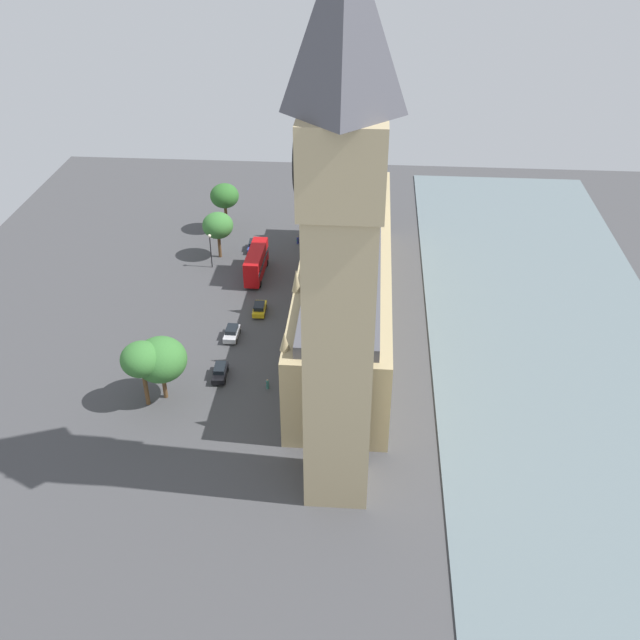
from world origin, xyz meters
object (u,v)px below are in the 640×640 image
(double_decker_bus_far_end, at_px, (256,262))
(street_lamp_slot_11, at_px, (210,244))
(car_black_opposite_hall, at_px, (220,372))
(parliament_building, at_px, (346,273))
(plane_tree_by_river_gate, at_px, (141,360))
(plane_tree_leading, at_px, (225,196))
(plane_tree_midblock, at_px, (218,226))
(car_yellow_cab_under_trees, at_px, (259,308))
(pedestrian_kerbside, at_px, (298,240))
(car_silver_near_tower, at_px, (232,333))
(plane_tree_slot_10, at_px, (161,360))
(clock_tower, at_px, (341,249))
(pedestrian_corner, at_px, (268,384))
(car_blue_trailing, at_px, (253,246))

(double_decker_bus_far_end, distance_m, street_lamp_slot_11, 8.73)
(car_black_opposite_hall, height_order, street_lamp_slot_11, street_lamp_slot_11)
(parliament_building, bearing_deg, plane_tree_by_river_gate, 43.85)
(plane_tree_leading, bearing_deg, plane_tree_midblock, 93.82)
(double_decker_bus_far_end, height_order, car_yellow_cab_under_trees, double_decker_bus_far_end)
(double_decker_bus_far_end, bearing_deg, parliament_building, 145.95)
(pedestrian_kerbside, height_order, plane_tree_leading, plane_tree_leading)
(car_silver_near_tower, height_order, plane_tree_slot_10, plane_tree_slot_10)
(clock_tower, xyz_separation_m, plane_tree_by_river_gate, (25.34, -12.65, -23.07))
(plane_tree_midblock, xyz_separation_m, plane_tree_by_river_gate, (1.68, 41.15, 1.03))
(street_lamp_slot_11, bearing_deg, pedestrian_kerbside, -144.17)
(car_yellow_cab_under_trees, bearing_deg, pedestrian_kerbside, 79.80)
(car_silver_near_tower, height_order, pedestrian_corner, car_silver_near_tower)
(car_blue_trailing, relative_size, pedestrian_kerbside, 2.81)
(double_decker_bus_far_end, xyz_separation_m, pedestrian_corner, (-5.94, 30.39, -1.96))
(car_black_opposite_hall, bearing_deg, car_blue_trailing, -90.85)
(double_decker_bus_far_end, distance_m, plane_tree_leading, 19.31)
(double_decker_bus_far_end, xyz_separation_m, car_silver_near_tower, (0.93, 18.80, -1.75))
(car_black_opposite_hall, distance_m, plane_tree_midblock, 35.78)
(pedestrian_corner, bearing_deg, car_black_opposite_hall, 134.36)
(car_blue_trailing, bearing_deg, plane_tree_leading, -53.03)
(plane_tree_slot_10, bearing_deg, street_lamp_slot_11, -88.50)
(parliament_building, relative_size, car_silver_near_tower, 13.99)
(pedestrian_kerbside, height_order, plane_tree_slot_10, plane_tree_slot_10)
(plane_tree_slot_10, bearing_deg, double_decker_bus_far_end, -102.31)
(plane_tree_slot_10, bearing_deg, plane_tree_leading, -88.90)
(car_black_opposite_hall, height_order, pedestrian_kerbside, car_black_opposite_hall)
(car_black_opposite_hall, bearing_deg, pedestrian_corner, 161.12)
(car_yellow_cab_under_trees, distance_m, plane_tree_slot_10, 24.00)
(car_yellow_cab_under_trees, bearing_deg, plane_tree_midblock, 116.20)
(pedestrian_corner, bearing_deg, plane_tree_by_river_gate, 166.82)
(plane_tree_leading, bearing_deg, plane_tree_slot_10, 91.10)
(car_silver_near_tower, xyz_separation_m, car_black_opposite_hall, (-0.05, 9.58, -0.00))
(car_black_opposite_hall, xyz_separation_m, pedestrian_kerbside, (-6.61, -40.90, -0.21))
(double_decker_bus_far_end, bearing_deg, car_yellow_cab_under_trees, 101.64)
(double_decker_bus_far_end, relative_size, plane_tree_leading, 1.13)
(parliament_building, height_order, street_lamp_slot_11, parliament_building)
(plane_tree_by_river_gate, bearing_deg, parliament_building, -136.15)
(car_black_opposite_hall, distance_m, plane_tree_leading, 46.30)
(pedestrian_kerbside, distance_m, plane_tree_midblock, 15.56)
(pedestrian_corner, bearing_deg, parliament_building, 34.35)
(pedestrian_kerbside, xyz_separation_m, pedestrian_corner, (-0.20, 42.90, 0.00))
(plane_tree_slot_10, bearing_deg, plane_tree_midblock, -89.62)
(pedestrian_kerbside, bearing_deg, plane_tree_midblock, 69.64)
(plane_tree_slot_10, bearing_deg, parliament_building, -135.73)
(car_yellow_cab_under_trees, height_order, car_black_opposite_hall, same)
(car_silver_near_tower, relative_size, plane_tree_leading, 0.45)
(double_decker_bus_far_end, relative_size, plane_tree_midblock, 1.26)
(plane_tree_by_river_gate, distance_m, street_lamp_slot_11, 37.33)
(clock_tower, bearing_deg, street_lamp_slot_11, -63.99)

